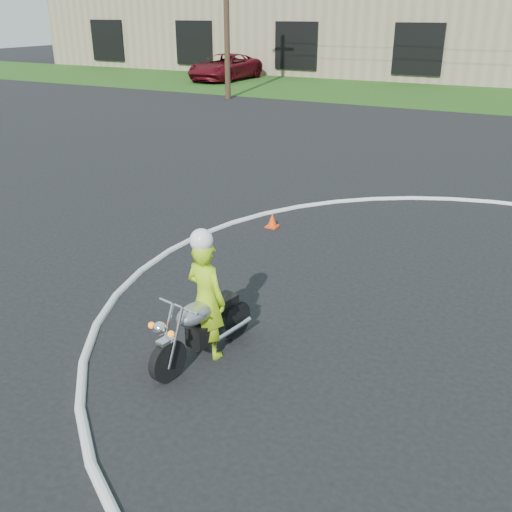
% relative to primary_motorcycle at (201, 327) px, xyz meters
% --- Properties ---
extents(ground, '(120.00, 120.00, 0.00)m').
position_rel_primary_motorcycle_xyz_m(ground, '(3.55, -0.27, -0.46)').
color(ground, black).
rests_on(ground, ground).
extents(primary_motorcycle, '(0.71, 1.79, 0.95)m').
position_rel_primary_motorcycle_xyz_m(primary_motorcycle, '(0.00, 0.00, 0.00)').
color(primary_motorcycle, black).
rests_on(primary_motorcycle, ground).
extents(rider_primary_grp, '(0.64, 0.48, 1.76)m').
position_rel_primary_motorcycle_xyz_m(rider_primary_grp, '(0.00, 0.13, 0.39)').
color(rider_primary_grp, '#A8DB17').
rests_on(rider_primary_grp, ground).
extents(pickup_grp, '(2.87, 5.91, 1.62)m').
position_rel_primary_motorcycle_xyz_m(pickup_grp, '(-15.76, 27.94, 0.35)').
color(pickup_grp, '#550914').
rests_on(pickup_grp, ground).
extents(warehouse, '(41.00, 17.00, 8.30)m').
position_rel_primary_motorcycle_xyz_m(warehouse, '(-14.45, 39.72, 3.70)').
color(warehouse, tan).
rests_on(warehouse, ground).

